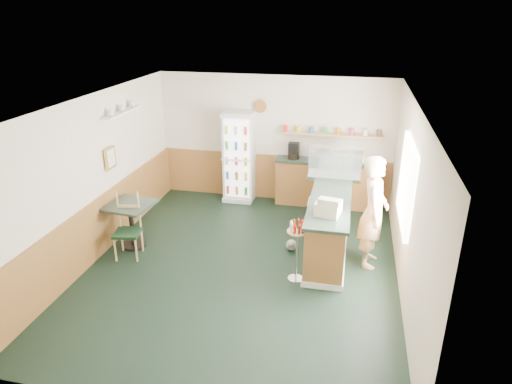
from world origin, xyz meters
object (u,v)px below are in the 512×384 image
(shopkeeper, at_px, (373,212))
(cafe_chair, at_px, (129,223))
(condiment_stand, at_px, (297,241))
(cash_register, at_px, (328,208))
(display_case, at_px, (335,163))
(drinks_fridge, at_px, (239,157))
(cafe_table, at_px, (131,217))

(shopkeeper, xyz_separation_m, cafe_chair, (-4.01, -0.54, -0.35))
(condiment_stand, bearing_deg, cash_register, 39.97)
(shopkeeper, xyz_separation_m, condiment_stand, (-1.12, -0.74, -0.26))
(display_case, bearing_deg, condiment_stand, -101.82)
(condiment_stand, height_order, cafe_chair, cafe_chair)
(drinks_fridge, distance_m, shopkeeper, 3.54)
(display_case, bearing_deg, cash_register, -90.00)
(cash_register, distance_m, shopkeeper, 0.82)
(display_case, height_order, cash_register, display_case)
(condiment_stand, xyz_separation_m, cafe_chair, (-2.88, 0.20, -0.09))
(display_case, relative_size, condiment_stand, 0.98)
(cafe_table, bearing_deg, display_case, 24.83)
(drinks_fridge, xyz_separation_m, display_case, (2.08, -0.92, 0.31))
(drinks_fridge, height_order, condiment_stand, drinks_fridge)
(cash_register, xyz_separation_m, condiment_stand, (-0.42, -0.36, -0.44))
(cash_register, distance_m, cafe_chair, 3.36)
(shopkeeper, relative_size, cafe_table, 2.24)
(display_case, height_order, shopkeeper, shopkeeper)
(drinks_fridge, distance_m, cafe_chair, 3.03)
(display_case, relative_size, shopkeeper, 0.52)
(condiment_stand, bearing_deg, display_case, 78.18)
(cafe_table, bearing_deg, cafe_chair, -70.11)
(shopkeeper, relative_size, cafe_chair, 1.68)
(drinks_fridge, height_order, shopkeeper, drinks_fridge)
(display_case, relative_size, cash_register, 2.55)
(display_case, distance_m, shopkeeper, 1.50)
(cash_register, xyz_separation_m, shopkeeper, (0.70, 0.39, -0.18))
(drinks_fridge, xyz_separation_m, shopkeeper, (2.78, -2.20, -0.04))
(cash_register, height_order, shopkeeper, shopkeeper)
(shopkeeper, height_order, cafe_table, shopkeeper)
(cafe_table, height_order, cafe_chair, cafe_chair)
(display_case, xyz_separation_m, condiment_stand, (-0.42, -2.03, -0.61))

